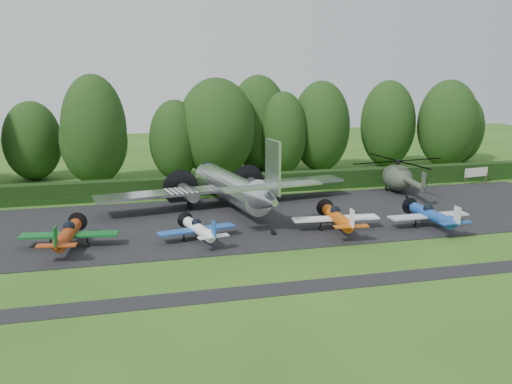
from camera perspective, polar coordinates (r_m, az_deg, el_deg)
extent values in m
plane|color=#255818|center=(40.73, 0.29, -6.59)|extent=(160.00, 160.00, 0.00)
cube|color=black|center=(50.04, -2.62, -2.95)|extent=(70.00, 18.00, 0.01)
cube|color=black|center=(35.33, 2.79, -9.67)|extent=(70.00, 2.00, 0.00)
cube|color=black|center=(60.53, -4.76, -0.26)|extent=(90.00, 1.60, 2.00)
cylinder|color=silver|center=(53.95, -2.59, 0.53)|extent=(2.60, 13.57, 2.60)
cone|color=silver|center=(61.26, -4.05, 1.96)|extent=(2.60, 1.70, 2.60)
cone|color=silver|center=(46.08, -0.51, -0.81)|extent=(2.60, 3.39, 2.60)
sphere|color=black|center=(60.11, -3.87, 2.30)|extent=(1.70, 1.70, 1.70)
cube|color=silver|center=(55.10, -2.83, 0.42)|extent=(24.87, 2.71, 0.25)
cube|color=white|center=(54.37, -7.50, 0.31)|extent=(2.94, 2.83, 0.06)
cube|color=white|center=(56.13, 1.70, 0.80)|extent=(2.94, 2.83, 0.06)
cylinder|color=silver|center=(55.23, -6.65, 0.08)|extent=(1.24, 3.62, 1.24)
cylinder|color=silver|center=(56.62, 0.62, 0.47)|extent=(1.24, 3.62, 1.24)
cylinder|color=black|center=(57.69, -6.99, 0.61)|extent=(3.62, 0.03, 3.62)
cylinder|color=black|center=(59.03, -0.02, 0.97)|extent=(3.62, 0.03, 3.62)
cube|color=silver|center=(44.95, -0.24, 0.47)|extent=(8.48, 1.58, 0.16)
cube|color=silver|center=(44.32, -0.13, 2.38)|extent=(0.20, 2.49, 4.30)
cylinder|color=black|center=(55.07, -6.55, -1.28)|extent=(0.28, 1.02, 1.02)
cylinder|color=black|center=(56.46, 0.74, -0.86)|extent=(0.28, 1.02, 1.02)
cylinder|color=black|center=(45.46, -0.09, -4.28)|extent=(0.20, 0.50, 0.50)
cylinder|color=#9C330E|center=(44.47, -18.32, -4.07)|extent=(0.98, 5.63, 0.98)
sphere|color=black|center=(44.93, -18.31, -3.29)|extent=(0.86, 0.86, 0.86)
cube|color=#0D5B20|center=(45.00, -18.26, -4.08)|extent=(7.16, 1.33, 0.14)
cube|color=#9C330E|center=(41.17, -18.63, -5.04)|extent=(2.66, 0.72, 0.10)
cube|color=#0D5B20|center=(40.88, -18.70, -4.19)|extent=(0.10, 0.82, 1.33)
cylinder|color=black|center=(47.96, -18.05, -2.87)|extent=(1.54, 0.02, 1.54)
cylinder|color=black|center=(45.15, -19.90, -5.19)|extent=(0.14, 0.45, 0.45)
cylinder|color=black|center=(44.95, -16.52, -5.03)|extent=(0.14, 0.45, 0.45)
cylinder|color=black|center=(47.28, -18.04, -4.29)|extent=(0.12, 0.41, 0.41)
cylinder|color=white|center=(44.36, -5.73, -3.73)|extent=(0.85, 4.86, 0.85)
sphere|color=black|center=(44.76, -5.85, -3.06)|extent=(0.74, 0.74, 0.74)
cube|color=#1C4DA9|center=(44.82, -5.82, -3.74)|extent=(6.19, 1.15, 0.12)
cube|color=white|center=(41.53, -5.12, -4.53)|extent=(2.30, 0.62, 0.09)
cube|color=#1C4DA9|center=(41.29, -5.12, -3.81)|extent=(0.09, 0.71, 1.15)
cylinder|color=black|center=(47.35, -6.31, -2.70)|extent=(1.33, 0.02, 1.33)
cylinder|color=black|center=(44.70, -7.22, -4.73)|extent=(0.12, 0.39, 0.39)
cylinder|color=black|center=(45.02, -4.31, -4.54)|extent=(0.12, 0.39, 0.39)
cylinder|color=black|center=(46.78, -6.14, -3.94)|extent=(0.11, 0.35, 0.35)
cylinder|color=#C7520B|center=(47.21, 8.15, -2.59)|extent=(0.99, 5.67, 0.99)
sphere|color=black|center=(47.65, 7.88, -1.87)|extent=(0.87, 0.87, 0.87)
cube|color=white|center=(47.71, 7.91, -2.62)|extent=(7.21, 1.34, 0.14)
cube|color=#C7520B|center=(44.14, 9.84, -3.37)|extent=(2.68, 0.72, 0.10)
cube|color=white|center=(43.87, 9.93, -2.57)|extent=(0.10, 0.82, 1.34)
cylinder|color=black|center=(50.50, 6.57, -1.55)|extent=(1.55, 0.02, 1.55)
cylinder|color=black|center=(47.26, 6.47, -3.72)|extent=(0.14, 0.45, 0.45)
cylinder|color=black|center=(48.25, 9.45, -3.48)|extent=(0.14, 0.45, 0.45)
cylinder|color=black|center=(49.86, 6.94, -2.90)|extent=(0.12, 0.41, 0.41)
cylinder|color=#194496|center=(49.86, 17.18, -2.25)|extent=(0.97, 5.53, 0.97)
sphere|color=black|center=(50.25, 16.86, -1.59)|extent=(0.84, 0.84, 0.84)
cube|color=silver|center=(50.31, 16.88, -2.28)|extent=(7.04, 1.31, 0.14)
cube|color=#194496|center=(47.11, 19.29, -2.93)|extent=(2.62, 0.70, 0.10)
cube|color=silver|center=(46.87, 19.42, -2.19)|extent=(0.10, 0.80, 1.31)
cylinder|color=black|center=(52.83, 15.18, -1.32)|extent=(1.51, 0.02, 1.51)
cylinder|color=black|center=(49.69, 15.65, -3.31)|extent=(0.14, 0.44, 0.44)
cylinder|color=black|center=(51.03, 18.20, -3.07)|extent=(0.14, 0.44, 0.44)
cylinder|color=black|center=(52.26, 15.63, -2.56)|extent=(0.12, 0.40, 0.40)
ellipsoid|color=#313B2D|center=(62.86, 13.96, 1.42)|extent=(2.85, 5.23, 2.73)
cylinder|color=#313B2D|center=(59.29, 15.84, 0.93)|extent=(0.64, 5.48, 0.64)
cube|color=#313B2D|center=(56.76, 17.31, 1.18)|extent=(0.11, 0.82, 1.46)
cylinder|color=black|center=(62.62, 14.02, 2.65)|extent=(0.27, 0.27, 0.73)
cylinder|color=black|center=(62.55, 14.04, 3.02)|extent=(0.64, 0.64, 0.23)
cylinder|color=black|center=(62.55, 14.04, 3.02)|extent=(10.97, 10.97, 0.05)
cube|color=#313B2D|center=(62.04, 14.33, 2.24)|extent=(0.82, 1.83, 0.64)
ellipsoid|color=black|center=(64.11, 13.35, 1.75)|extent=(1.74, 1.74, 1.56)
cylinder|color=black|center=(63.34, 12.85, 0.29)|extent=(0.16, 0.51, 0.51)
cylinder|color=black|center=(64.18, 14.31, 0.38)|extent=(0.16, 0.51, 0.51)
cylinder|color=black|center=(60.64, 15.19, -0.42)|extent=(0.15, 0.44, 0.44)
cylinder|color=#3F3326|center=(69.71, 20.09, 1.23)|extent=(0.12, 0.12, 1.23)
cylinder|color=#3F3326|center=(71.49, 22.13, 1.33)|extent=(0.12, 0.12, 1.23)
cube|color=silver|center=(70.46, 21.17, 1.85)|extent=(3.28, 0.08, 1.02)
cylinder|color=black|center=(74.02, 6.43, 3.54)|extent=(0.70, 0.70, 3.78)
ellipsoid|color=#193310|center=(73.52, 6.51, 6.53)|extent=(7.40, 7.40, 11.56)
cylinder|color=black|center=(85.75, 19.63, 3.89)|extent=(0.70, 0.70, 3.13)
ellipsoid|color=#193310|center=(85.37, 19.79, 6.03)|extent=(6.41, 6.41, 9.57)
cylinder|color=black|center=(78.79, 12.90, 3.84)|extent=(0.70, 0.70, 3.78)
ellipsoid|color=#193310|center=(78.32, 13.04, 6.65)|extent=(7.24, 7.24, 11.54)
cylinder|color=black|center=(68.94, -8.04, 2.55)|extent=(0.70, 0.70, 3.11)
ellipsoid|color=#193310|center=(68.47, -8.12, 5.19)|extent=(6.03, 6.03, 9.51)
cylinder|color=black|center=(80.32, 18.44, 3.68)|extent=(0.70, 0.70, 3.81)
ellipsoid|color=#193310|center=(79.86, 18.64, 6.46)|extent=(7.87, 7.87, 11.63)
cylinder|color=black|center=(67.55, -15.70, 2.42)|extent=(0.70, 0.70, 4.10)
ellipsoid|color=#193310|center=(66.97, -15.91, 5.97)|extent=(7.27, 7.27, 12.52)
cylinder|color=black|center=(72.83, -21.27, 2.33)|extent=(0.70, 0.70, 3.07)
ellipsoid|color=#193310|center=(72.39, -21.47, 4.78)|extent=(6.78, 6.78, 9.37)
cylinder|color=black|center=(69.58, -3.90, 3.08)|extent=(0.70, 0.70, 3.93)
ellipsoid|color=#193310|center=(69.04, -3.95, 6.39)|extent=(9.34, 9.34, 12.02)
cylinder|color=black|center=(71.50, 2.70, 3.12)|extent=(0.70, 0.70, 3.38)
ellipsoid|color=#193310|center=(71.02, 2.73, 5.89)|extent=(5.94, 5.94, 10.32)
cylinder|color=black|center=(68.12, -15.75, 2.17)|extent=(0.70, 0.70, 3.32)
ellipsoid|color=#193310|center=(67.62, -15.93, 5.02)|extent=(7.59, 7.59, 10.15)
cylinder|color=black|center=(73.84, 0.22, 3.68)|extent=(0.70, 0.70, 4.01)
ellipsoid|color=#193310|center=(73.32, 0.22, 6.87)|extent=(7.70, 7.70, 12.26)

